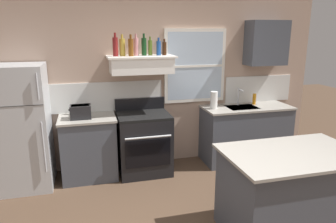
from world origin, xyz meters
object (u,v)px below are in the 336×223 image
at_px(refrigerator, 22,128).
at_px(bottle_red_label_wine, 115,46).
at_px(bottle_champagne_gold_foil, 122,47).
at_px(bottle_dark_green_wine, 144,46).
at_px(bottle_rose_pink, 136,46).
at_px(paper_towel_roll, 214,100).
at_px(bottle_amber_wine, 131,47).
at_px(dish_soap_bottle, 254,99).
at_px(toaster, 81,112).
at_px(stove_range, 144,143).
at_px(bottle_blue_liqueur, 159,48).
at_px(bottle_brown_stout, 164,48).
at_px(bottle_olive_oil_square, 150,48).
at_px(kitchen_island, 290,193).

height_order(refrigerator, bottle_red_label_wine, bottle_red_label_wine).
distance_m(bottle_champagne_gold_foil, bottle_dark_green_wine, 0.31).
height_order(bottle_rose_pink, bottle_dark_green_wine, bottle_dark_green_wine).
distance_m(bottle_rose_pink, paper_towel_roll, 1.45).
relative_size(refrigerator, bottle_rose_pink, 5.50).
relative_size(bottle_amber_wine, dish_soap_bottle, 1.65).
bearing_deg(bottle_rose_pink, toaster, -169.47).
distance_m(bottle_red_label_wine, bottle_dark_green_wine, 0.41).
bearing_deg(dish_soap_bottle, stove_range, -175.82).
bearing_deg(refrigerator, bottle_champagne_gold_foil, 5.71).
xyz_separation_m(refrigerator, dish_soap_bottle, (3.53, 0.16, 0.16)).
bearing_deg(bottle_champagne_gold_foil, bottle_rose_pink, 5.55).
height_order(bottle_dark_green_wine, paper_towel_roll, bottle_dark_green_wine).
distance_m(bottle_blue_liqueur, bottle_brown_stout, 0.09).
bearing_deg(bottle_champagne_gold_foil, bottle_red_label_wine, -166.20).
distance_m(toaster, bottle_rose_pink, 1.20).
distance_m(bottle_amber_wine, bottle_olive_oil_square, 0.30).
bearing_deg(toaster, bottle_brown_stout, 6.29).
bearing_deg(toaster, dish_soap_bottle, 3.20).
xyz_separation_m(stove_range, bottle_brown_stout, (0.35, 0.12, 1.38)).
height_order(refrigerator, stove_range, refrigerator).
distance_m(toaster, dish_soap_bottle, 2.76).
relative_size(bottle_blue_liqueur, paper_towel_roll, 0.93).
relative_size(bottle_champagne_gold_foil, bottle_dark_green_wine, 0.97).
distance_m(toaster, bottle_red_label_wine, 1.02).
bearing_deg(bottle_brown_stout, toaster, -173.71).
xyz_separation_m(bottle_red_label_wine, bottle_olive_oil_square, (0.50, 0.03, -0.02)).
height_order(toaster, bottle_dark_green_wine, bottle_dark_green_wine).
distance_m(bottle_red_label_wine, dish_soap_bottle, 2.40).
bearing_deg(bottle_dark_green_wine, bottle_amber_wine, -160.76).
height_order(bottle_red_label_wine, bottle_champagne_gold_foil, bottle_red_label_wine).
height_order(bottle_red_label_wine, bottle_brown_stout, bottle_red_label_wine).
height_order(bottle_olive_oil_square, bottle_blue_liqueur, bottle_olive_oil_square).
bearing_deg(bottle_rose_pink, bottle_brown_stout, -2.35).
distance_m(bottle_red_label_wine, kitchen_island, 2.87).
bearing_deg(bottle_amber_wine, paper_towel_roll, -0.71).
bearing_deg(dish_soap_bottle, bottle_brown_stout, -179.30).
height_order(bottle_champagne_gold_foil, paper_towel_roll, bottle_champagne_gold_foil).
bearing_deg(dish_soap_bottle, kitchen_island, -108.93).
relative_size(bottle_rose_pink, bottle_dark_green_wine, 0.99).
xyz_separation_m(refrigerator, kitchen_island, (2.84, -1.84, -0.38)).
bearing_deg(bottle_red_label_wine, dish_soap_bottle, 1.16).
xyz_separation_m(toaster, dish_soap_bottle, (2.76, 0.15, -0.01)).
relative_size(bottle_amber_wine, kitchen_island, 0.21).
bearing_deg(bottle_champagne_gold_foil, stove_range, -24.36).
bearing_deg(bottle_dark_green_wine, stove_range, -113.21).
xyz_separation_m(bottle_red_label_wine, bottle_brown_stout, (0.71, 0.03, -0.04)).
relative_size(dish_soap_bottle, kitchen_island, 0.13).
height_order(bottle_brown_stout, kitchen_island, bottle_brown_stout).
height_order(bottle_amber_wine, bottle_dark_green_wine, bottle_dark_green_wine).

